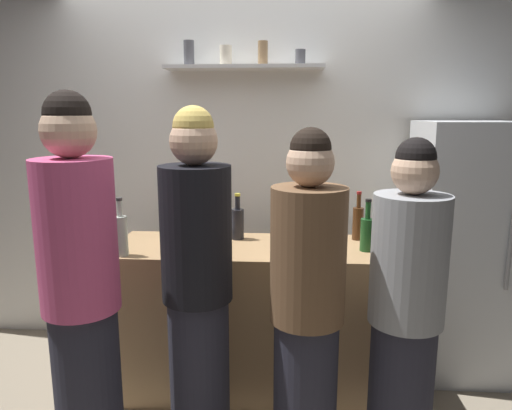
% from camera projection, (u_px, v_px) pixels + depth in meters
% --- Properties ---
extents(back_wall_assembly, '(4.80, 0.32, 2.60)m').
position_uv_depth(back_wall_assembly, '(244.00, 168.00, 3.42)').
color(back_wall_assembly, white).
rests_on(back_wall_assembly, ground).
extents(refrigerator, '(0.59, 0.60, 1.65)m').
position_uv_depth(refrigerator, '(460.00, 251.00, 3.03)').
color(refrigerator, silver).
rests_on(refrigerator, ground).
extents(counter, '(1.72, 0.60, 0.92)m').
position_uv_depth(counter, '(256.00, 318.00, 2.89)').
color(counter, '#9E7A51').
rests_on(counter, ground).
extents(baking_pan, '(0.34, 0.24, 0.05)m').
position_uv_depth(baking_pan, '(193.00, 236.00, 2.92)').
color(baking_pan, gray).
rests_on(baking_pan, counter).
extents(utensil_holder, '(0.10, 0.10, 0.22)m').
position_uv_depth(utensil_holder, '(280.00, 248.00, 2.58)').
color(utensil_holder, '#B2B2B7').
rests_on(utensil_holder, counter).
extents(wine_bottle_dark_glass, '(0.08, 0.08, 0.29)m').
position_uv_depth(wine_bottle_dark_glass, '(238.00, 222.00, 2.93)').
color(wine_bottle_dark_glass, black).
rests_on(wine_bottle_dark_glass, counter).
extents(wine_bottle_pale_glass, '(0.07, 0.07, 0.33)m').
position_uv_depth(wine_bottle_pale_glass, '(121.00, 234.00, 2.59)').
color(wine_bottle_pale_glass, '#B2BFB2').
rests_on(wine_bottle_pale_glass, counter).
extents(wine_bottle_amber_glass, '(0.07, 0.07, 0.31)m').
position_uv_depth(wine_bottle_amber_glass, '(358.00, 222.00, 2.92)').
color(wine_bottle_amber_glass, '#472814').
rests_on(wine_bottle_amber_glass, counter).
extents(wine_bottle_green_glass, '(0.08, 0.08, 0.30)m').
position_uv_depth(wine_bottle_green_glass, '(367.00, 232.00, 2.68)').
color(wine_bottle_green_glass, '#19471E').
rests_on(wine_bottle_green_glass, counter).
extents(water_bottle_plastic, '(0.08, 0.08, 0.21)m').
position_uv_depth(water_bottle_plastic, '(306.00, 224.00, 2.96)').
color(water_bottle_plastic, silver).
rests_on(water_bottle_plastic, counter).
extents(person_blonde, '(0.34, 0.34, 1.74)m').
position_uv_depth(person_blonde, '(198.00, 289.00, 2.26)').
color(person_blonde, '#262633').
rests_on(person_blonde, ground).
extents(person_pink_top, '(0.34, 0.34, 1.80)m').
position_uv_depth(person_pink_top, '(81.00, 297.00, 2.07)').
color(person_pink_top, '#262633').
rests_on(person_pink_top, ground).
extents(person_grey_hoodie, '(0.34, 0.34, 1.60)m').
position_uv_depth(person_grey_hoodie, '(405.00, 315.00, 2.16)').
color(person_grey_hoodie, '#262633').
rests_on(person_grey_hoodie, ground).
extents(person_brown_jacket, '(0.34, 0.34, 1.65)m').
position_uv_depth(person_brown_jacket, '(307.00, 311.00, 2.14)').
color(person_brown_jacket, '#262633').
rests_on(person_brown_jacket, ground).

